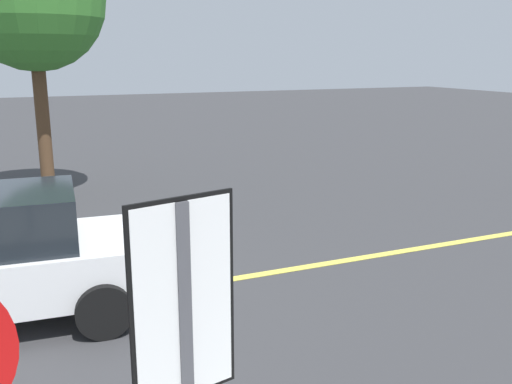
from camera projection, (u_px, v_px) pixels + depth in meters
name	position (u px, v px, depth m)	size (l,w,h in m)	color
lane_marking_centre	(227.00, 280.00, 8.05)	(28.00, 0.16, 0.01)	#E0D14C
speed_limit_sign	(185.00, 353.00, 2.65)	(0.53, 0.14, 2.52)	#4C4C51
tree_left_verge	(32.00, 0.00, 11.52)	(2.95, 2.95, 5.72)	#513823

